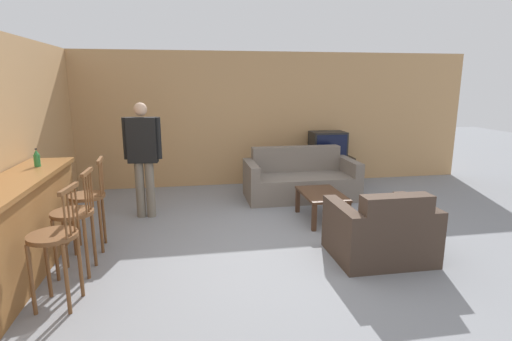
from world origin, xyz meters
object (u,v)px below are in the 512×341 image
bar_chair_far (89,202)px  armchair_near (381,233)px  bar_chair_mid (74,219)px  couch_far (300,180)px  bar_chair_near (55,243)px  person_by_window (143,153)px  tv_unit (327,170)px  bottle (37,158)px  tv (328,144)px  coffee_table (322,197)px

bar_chair_far → armchair_near: 3.51m
bar_chair_mid → couch_far: (3.17, 2.41, -0.30)m
bar_chair_near → person_by_window: (0.55, 2.44, 0.38)m
bar_chair_far → person_by_window: (0.55, 1.14, 0.38)m
tv_unit → bottle: size_ratio=4.58×
armchair_near → tv_unit: armchair_near is taller
bar_chair_near → bar_chair_far: (0.00, 1.30, 0.00)m
armchair_near → person_by_window: (-2.83, 2.00, 0.68)m
bar_chair_near → armchair_near: bearing=7.3°
couch_far → bar_chair_mid: bearing=-142.7°
couch_far → armchair_near: size_ratio=1.78×
tv → bottle: bottle is taller
armchair_near → couch_far: bearing=94.7°
couch_far → bottle: bearing=-156.1°
coffee_table → bar_chair_near: bearing=-149.9°
bar_chair_near → tv_unit: bearing=44.4°
bar_chair_near → bottle: (-0.56, 1.41, 0.53)m
bottle → tv_unit: bearing=28.6°
bar_chair_far → armchair_near: (3.39, -0.86, -0.30)m
bar_chair_far → coffee_table: bar_chair_far is taller
bar_chair_near → couch_far: (3.17, 3.06, -0.30)m
bar_chair_near → bottle: size_ratio=5.18×
bar_chair_mid → coffee_table: 3.37m
couch_far → bar_chair_far: bearing=-150.8°
tv → bar_chair_far: bearing=-146.9°
bar_chair_mid → armchair_near: size_ratio=1.04×
coffee_table → bottle: size_ratio=4.17×
bar_chair_near → bar_chair_mid: (0.00, 0.65, 0.00)m
bar_chair_near → couch_far: size_ratio=0.58×
bottle → person_by_window: person_by_window is taller
tv_unit → person_by_window: bearing=-157.1°
bar_chair_far → tv_unit: bearing=33.1°
bar_chair_mid → couch_far: bearing=37.3°
couch_far → tv_unit: (0.79, 0.82, -0.03)m
coffee_table → person_by_window: 2.74m
bar_chair_mid → armchair_near: 3.41m
tv_unit → tv: 0.53m
coffee_table → tv: (0.82, 2.05, 0.46)m
bar_chair_near → armchair_near: (3.39, 0.43, -0.30)m
person_by_window → armchair_near: bearing=-35.2°
bar_chair_far → bottle: size_ratio=5.18×
tv_unit → tv: tv is taller
coffee_table → bottle: (-3.71, -0.41, 0.78)m
couch_far → tv: (0.79, 0.81, 0.51)m
bar_chair_near → tv: 5.55m
bar_chair_far → armchair_near: bearing=-14.3°
bar_chair_mid → tv: 5.12m
tv → person_by_window: 3.71m
bar_chair_far → coffee_table: size_ratio=1.24×
bar_chair_far → tv_unit: (3.96, 2.58, -0.33)m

